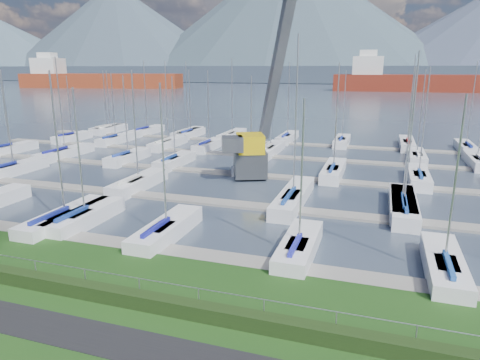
% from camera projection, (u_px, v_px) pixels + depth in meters
% --- Properties ---
extents(path, '(160.00, 2.00, 0.04)m').
position_uv_depth(path, '(123.00, 343.00, 17.02)').
color(path, black).
rests_on(path, grass).
extents(water, '(800.00, 540.00, 0.20)m').
position_uv_depth(water, '(367.00, 87.00, 258.83)').
color(water, '#3A4555').
extents(hedge, '(80.00, 0.70, 0.70)m').
position_uv_depth(hedge, '(155.00, 303.00, 19.32)').
color(hedge, '#1E3212').
rests_on(hedge, grass).
extents(fence, '(80.00, 0.04, 0.04)m').
position_uv_depth(fence, '(158.00, 282.00, 19.47)').
color(fence, '#9CA0A5').
rests_on(fence, grass).
extents(foothill, '(900.00, 80.00, 12.00)m').
position_uv_depth(foothill, '(371.00, 74.00, 321.53)').
color(foothill, '#3C4858').
rests_on(foothill, water).
extents(mountains, '(1190.00, 360.00, 115.00)m').
position_uv_depth(mountains, '(386.00, 26.00, 377.56)').
color(mountains, '#495C6B').
rests_on(mountains, water).
extents(docks, '(90.00, 41.60, 0.25)m').
position_uv_depth(docks, '(283.00, 177.00, 43.73)').
color(docks, slate).
rests_on(docks, water).
extents(crane, '(7.82, 12.88, 22.35)m').
position_uv_depth(crane, '(258.00, 122.00, 43.41)').
color(crane, '#505457').
rests_on(crane, water).
extents(cargo_ship_west, '(91.07, 35.37, 21.50)m').
position_uv_depth(cargo_ship_west, '(95.00, 81.00, 241.80)').
color(cargo_ship_west, maroon).
rests_on(cargo_ship_west, water).
extents(cargo_ship_mid, '(104.79, 24.14, 21.50)m').
position_uv_depth(cargo_ship_mid, '(436.00, 83.00, 202.26)').
color(cargo_ship_mid, maroon).
rests_on(cargo_ship_mid, water).
extents(sailboat_fleet, '(75.69, 50.03, 13.69)m').
position_uv_depth(sailboat_fleet, '(264.00, 118.00, 46.30)').
color(sailboat_fleet, navy).
rests_on(sailboat_fleet, water).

